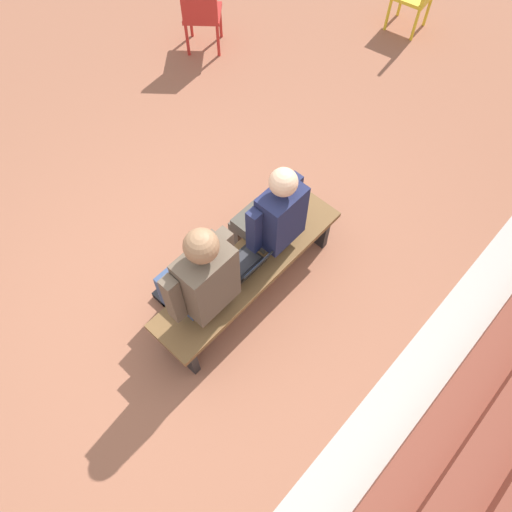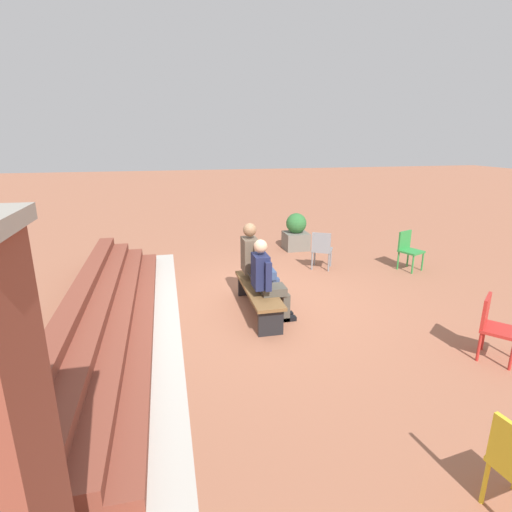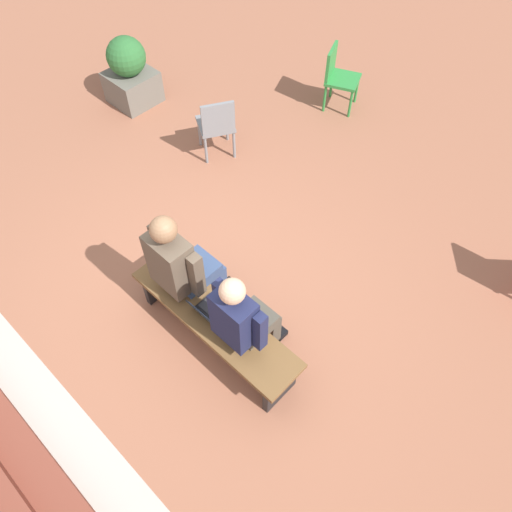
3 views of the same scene
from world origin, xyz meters
name	(u,v)px [view 3 (image 3 of 3)]	position (x,y,z in m)	size (l,w,h in m)	color
ground_plane	(198,313)	(0.00, 0.00, 0.00)	(60.00, 60.00, 0.00)	#9E6047
concrete_strip	(88,456)	(-0.36, 1.56, 0.00)	(7.60, 0.40, 0.01)	#B7B2A8
bench	(215,322)	(-0.36, 0.08, 0.35)	(1.80, 0.44, 0.45)	brown
person_student	(244,318)	(-0.68, 0.01, 0.71)	(0.53, 0.67, 1.33)	#4C473D
person_adult	(182,264)	(0.09, 0.01, 0.75)	(0.59, 0.74, 1.42)	#384C75
laptop	(210,312)	(-0.33, 0.09, 0.50)	(0.32, 0.29, 0.21)	black
plastic_chair_far_left	(217,124)	(1.55, -1.78, 0.48)	(0.57, 0.57, 0.84)	gray
plastic_chair_near_bench_left	(338,74)	(1.13, -3.62, 0.48)	(0.55, 0.55, 0.84)	#2D893D
planter	(130,73)	(3.24, -1.76, 0.44)	(0.60, 0.60, 0.94)	#6B665B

